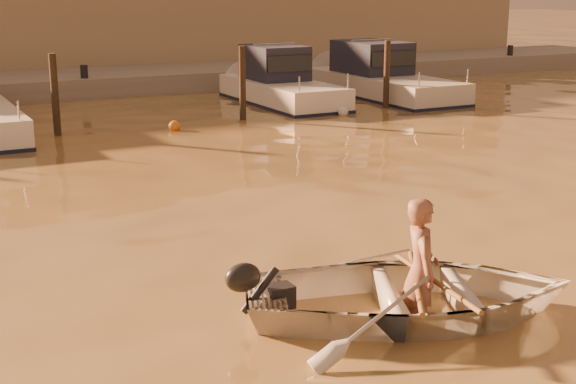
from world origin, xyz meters
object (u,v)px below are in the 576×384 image
person (421,271)px  moored_boat_5 (382,77)px  dinghy (411,294)px  moored_boat_4 (282,83)px

person → moored_boat_5: moored_boat_5 is taller
dinghy → moored_boat_4: size_ratio=0.61×
person → moored_boat_5: size_ratio=0.22×
moored_boat_5 → dinghy: bearing=-122.9°
moored_boat_4 → moored_boat_5: 3.70m
dinghy → person: size_ratio=2.22×
dinghy → moored_boat_5: size_ratio=0.50×
dinghy → moored_boat_4: 16.43m
dinghy → person: (0.09, -0.04, 0.27)m
moored_boat_4 → dinghy: bearing=-112.0°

